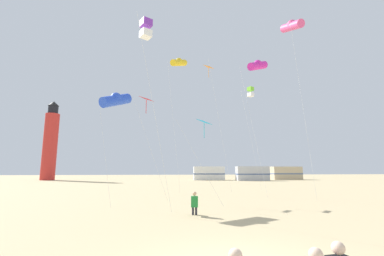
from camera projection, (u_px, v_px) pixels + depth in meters
kite_flyer_standing at (195, 203)px, 12.65m from camera, size 0.38×0.53×1.16m
kite_tube_gold at (179, 62)px, 28.06m from camera, size 2.30×2.43×14.48m
kite_tube_rainbow at (292, 26)px, 21.34m from camera, size 1.30×2.56×14.74m
kite_tube_magenta at (258, 65)px, 23.26m from camera, size 2.84×2.63×12.25m
kite_diamond_orange at (210, 73)px, 27.50m from camera, size 2.72×2.72×13.36m
kite_tube_blue at (116, 100)px, 17.19m from camera, size 2.08×2.45×7.54m
kite_box_lime at (251, 92)px, 30.55m from camera, size 1.73×1.73×11.91m
kite_diamond_scarlet at (147, 102)px, 20.59m from camera, size 2.81×2.41×8.06m
kite_box_violet at (146, 29)px, 15.53m from camera, size 2.09×2.09×11.23m
kite_diamond_cyan at (204, 124)px, 18.57m from camera, size 2.94×2.74×5.86m
lighthouse_distant at (50, 142)px, 54.32m from camera, size 2.80×2.80×16.80m
rv_van_white at (209, 173)px, 54.05m from camera, size 6.58×2.76×2.80m
rv_van_silver at (252, 173)px, 51.45m from camera, size 6.55×2.65×2.80m
rv_van_tan at (286, 173)px, 56.14m from camera, size 6.49×2.48×2.80m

